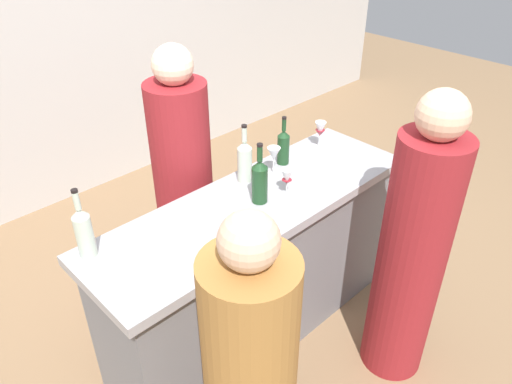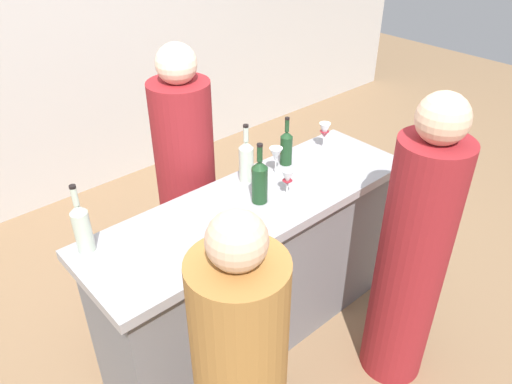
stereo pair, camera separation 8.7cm
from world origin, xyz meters
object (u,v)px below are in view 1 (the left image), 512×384
wine_bottle_center_clear_pale (245,160)px  wine_glass_near_center (274,155)px  wine_bottle_leftmost_clear_pale (84,231)px  wine_bottle_second_right_olive_green (283,146)px  wine_glass_near_left (287,178)px  person_center_guest (412,255)px  wine_bottle_second_left_olive_green (260,180)px  person_right_guest (184,192)px  wine_glass_near_right (320,131)px

wine_bottle_center_clear_pale → wine_glass_near_center: wine_bottle_center_clear_pale is taller
wine_bottle_leftmost_clear_pale → wine_glass_near_center: wine_bottle_leftmost_clear_pale is taller
wine_bottle_second_right_olive_green → wine_glass_near_left: wine_bottle_second_right_olive_green is taller
wine_bottle_leftmost_clear_pale → person_center_guest: (1.22, -0.87, -0.32)m
wine_bottle_center_clear_pale → wine_bottle_second_left_olive_green: bearing=-112.7°
wine_glass_near_left → wine_glass_near_center: size_ratio=0.90×
wine_bottle_center_clear_pale → person_right_guest: size_ratio=0.20×
wine_bottle_second_right_olive_green → wine_glass_near_left: (-0.23, -0.24, -0.01)m
wine_bottle_second_right_olive_green → wine_glass_near_right: (0.29, -0.02, 0.00)m
person_right_guest → wine_glass_near_right: bearing=66.9°
wine_glass_near_center → person_center_guest: person_center_guest is taller
wine_glass_near_left → wine_glass_near_right: (0.52, 0.22, 0.02)m
wine_glass_near_left → person_center_guest: (0.26, -0.60, -0.29)m
wine_glass_near_center → wine_glass_near_left: bearing=-117.2°
wine_bottle_center_clear_pale → wine_glass_near_center: (0.15, -0.06, -0.00)m
wine_bottle_second_left_olive_green → wine_bottle_second_right_olive_green: bearing=26.9°
wine_bottle_second_left_olive_green → wine_bottle_leftmost_clear_pale: bearing=165.3°
wine_glass_near_left → person_center_guest: 0.72m
wine_bottle_second_left_olive_green → wine_bottle_center_clear_pale: wine_bottle_center_clear_pale is taller
wine_glass_near_left → wine_bottle_second_left_olive_green: bearing=159.5°
wine_bottle_second_left_olive_green → person_center_guest: (0.40, -0.66, -0.31)m
person_right_guest → wine_bottle_leftmost_clear_pale: bearing=-58.3°
wine_glass_near_center → wine_bottle_second_right_olive_green: bearing=21.9°
wine_glass_near_center → person_right_guest: bearing=123.6°
wine_glass_near_center → person_center_guest: size_ratio=0.10×
wine_bottle_second_right_olive_green → wine_glass_near_left: 0.33m
wine_glass_near_right → person_right_guest: person_right_guest is taller
wine_bottle_center_clear_pale → person_center_guest: bearing=-69.5°
wine_bottle_second_right_olive_green → wine_glass_near_center: wine_bottle_second_right_olive_green is taller
wine_bottle_leftmost_clear_pale → person_center_guest: person_center_guest is taller
wine_bottle_second_left_olive_green → wine_glass_near_right: bearing=14.0°
wine_bottle_leftmost_clear_pale → person_right_guest: 0.90m
wine_bottle_second_left_olive_green → wine_glass_near_center: wine_bottle_second_left_olive_green is taller
person_center_guest → wine_bottle_second_right_olive_green: bearing=-15.5°
wine_glass_near_right → person_center_guest: (-0.25, -0.82, -0.30)m
wine_glass_near_left → person_center_guest: size_ratio=0.09×
wine_glass_near_right → person_right_guest: 0.87m
person_center_guest → person_right_guest: size_ratio=0.99×
wine_bottle_leftmost_clear_pale → person_center_guest: bearing=-35.6°
wine_bottle_leftmost_clear_pale → wine_glass_near_left: size_ratio=2.26×
wine_glass_near_right → person_right_guest: (-0.71, 0.41, -0.30)m
wine_bottle_leftmost_clear_pale → wine_glass_near_center: 1.06m
wine_bottle_second_left_olive_green → wine_glass_near_center: bearing=29.5°
wine_bottle_leftmost_clear_pale → wine_bottle_second_right_olive_green: bearing=-1.4°
wine_bottle_leftmost_clear_pale → person_center_guest: 1.53m
wine_glass_near_left → wine_glass_near_right: size_ratio=0.88×
wine_glass_near_left → wine_glass_near_right: 0.56m
wine_bottle_second_left_olive_green → wine_glass_near_left: size_ratio=2.19×
person_right_guest → person_center_guest: bearing=27.1°
wine_glass_near_left → wine_glass_near_center: 0.21m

